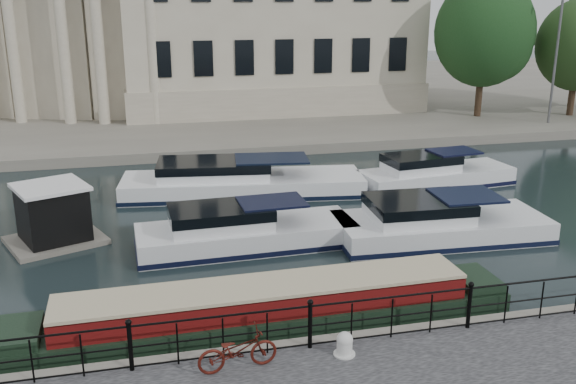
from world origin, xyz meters
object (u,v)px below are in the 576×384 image
at_px(mooring_bollard, 345,344).
at_px(narrowboat, 266,313).
at_px(bicycle, 237,350).
at_px(harbour_hut, 53,217).

bearing_deg(mooring_bollard, narrowboat, 115.33).
relative_size(bicycle, narrowboat, 0.13).
distance_m(narrowboat, harbour_hut, 9.65).
height_order(mooring_bollard, harbour_hut, harbour_hut).
bearing_deg(harbour_hut, mooring_bollard, -77.05).
xyz_separation_m(mooring_bollard, narrowboat, (-1.27, 2.68, -0.45)).
height_order(bicycle, mooring_bollard, bicycle).
xyz_separation_m(bicycle, narrowboat, (1.17, 2.70, -0.65)).
bearing_deg(mooring_bollard, harbour_hut, 125.38).
relative_size(bicycle, harbour_hut, 0.46).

